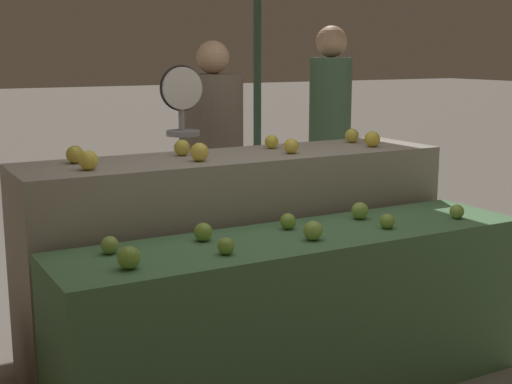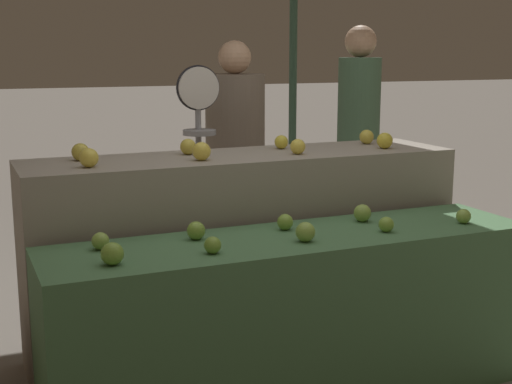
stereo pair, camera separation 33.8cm
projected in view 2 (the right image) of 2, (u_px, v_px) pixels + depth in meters
display_counter_front at (294, 318)px, 3.24m from camera, size 2.24×0.55×0.77m
display_counter_back at (244, 254)px, 3.75m from camera, size 2.24×0.55×1.06m
apple_front_0 at (112, 254)px, 2.73m from camera, size 0.09×0.09×0.09m
apple_front_1 at (213, 245)px, 2.88m from camera, size 0.07×0.07×0.07m
apple_front_2 at (306, 232)px, 3.06m from camera, size 0.09×0.09×0.09m
apple_front_3 at (386, 224)px, 3.23m from camera, size 0.07×0.07×0.07m
apple_front_4 at (464, 216)px, 3.39m from camera, size 0.07×0.07×0.07m
apple_front_5 at (100, 241)px, 2.94m from camera, size 0.07×0.07×0.07m
apple_front_6 at (196, 231)px, 3.10m from camera, size 0.08×0.08×0.08m
apple_front_7 at (285, 222)px, 3.27m from camera, size 0.07×0.07×0.07m
apple_front_8 at (362, 213)px, 3.43m from camera, size 0.08×0.08×0.08m
apple_back_0 at (89, 158)px, 3.23m from camera, size 0.09×0.09×0.09m
apple_back_1 at (202, 151)px, 3.44m from camera, size 0.09×0.09×0.09m
apple_back_2 at (298, 147)px, 3.65m from camera, size 0.08×0.08×0.08m
apple_back_3 at (385, 141)px, 3.86m from camera, size 0.09×0.09×0.09m
apple_back_4 at (80, 152)px, 3.43m from camera, size 0.08×0.08×0.08m
apple_back_5 at (188, 147)px, 3.63m from camera, size 0.08×0.08×0.08m
apple_back_6 at (281, 142)px, 3.85m from camera, size 0.07×0.07×0.07m
apple_back_7 at (367, 137)px, 4.05m from camera, size 0.08×0.08×0.08m
produce_scale at (199, 135)px, 4.28m from camera, size 0.27×0.20×1.50m
person_vendor_at_scale at (235, 148)px, 4.75m from camera, size 0.47×0.47×1.65m
person_customer_left at (358, 125)px, 5.31m from camera, size 0.38×0.38×1.77m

